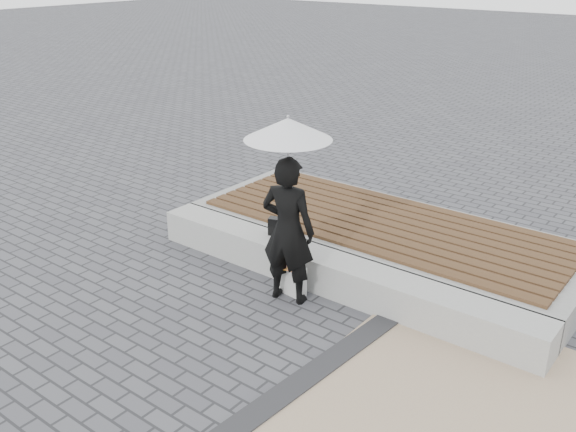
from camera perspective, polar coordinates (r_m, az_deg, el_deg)
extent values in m
plane|color=#49494D|center=(6.35, -4.47, -12.02)|extent=(80.00, 80.00, 0.00)
cube|color=#28282B|center=(5.65, -2.10, -16.83)|extent=(0.61, 5.20, 0.04)
cube|color=#A4A49F|center=(7.33, 3.88, -5.12)|extent=(5.00, 0.45, 0.40)
cube|color=gray|center=(8.26, 8.56, -2.01)|extent=(5.00, 2.00, 0.40)
imported|color=black|center=(6.84, 0.00, -1.30)|extent=(0.68, 0.52, 1.66)
cylinder|color=#B8B8BE|center=(6.64, 0.00, 3.08)|extent=(0.02, 0.02, 0.91)
cone|color=silver|center=(6.47, 0.00, 7.82)|extent=(0.91, 0.91, 0.22)
sphere|color=#B8B8BE|center=(6.44, 0.00, 8.91)|extent=(0.03, 0.03, 0.03)
cube|color=black|center=(7.73, -0.61, -0.99)|extent=(0.33, 0.21, 0.22)
cube|color=silver|center=(7.23, 0.35, -5.70)|extent=(0.35, 0.17, 0.35)
cube|color=#D9373B|center=(7.11, 0.11, -4.56)|extent=(0.29, 0.23, 0.01)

